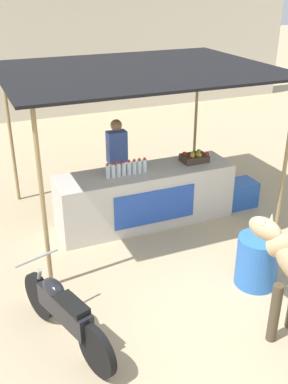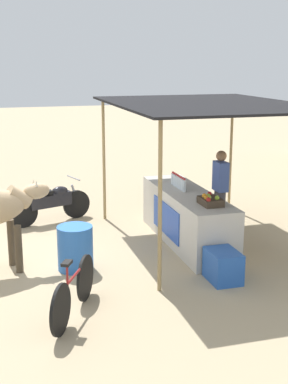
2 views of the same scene
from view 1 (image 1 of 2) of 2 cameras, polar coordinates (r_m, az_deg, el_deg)
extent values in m
plane|color=tan|center=(6.20, 8.34, -12.93)|extent=(60.00, 60.00, 0.00)
cube|color=beige|center=(13.76, -12.62, 22.59)|extent=(16.00, 0.50, 6.49)
cube|color=beige|center=(7.60, 0.17, -0.59)|extent=(3.00, 0.80, 0.96)
cube|color=#264CB2|center=(7.27, 1.43, -1.91)|extent=(1.40, 0.02, 0.58)
cube|color=black|center=(7.22, -0.77, 15.28)|extent=(4.20, 3.20, 0.04)
cylinder|color=#997F51|center=(5.80, -12.73, -1.35)|extent=(0.06, 0.06, 2.54)
cylinder|color=#997F51|center=(7.33, 17.56, 3.90)|extent=(0.06, 0.06, 2.54)
cylinder|color=#997F51|center=(8.45, -16.58, 6.87)|extent=(0.06, 0.06, 2.54)
cylinder|color=#997F51|center=(9.57, 6.63, 9.90)|extent=(0.06, 0.06, 2.54)
cylinder|color=silver|center=(7.10, -4.61, 2.59)|extent=(0.07, 0.07, 0.22)
cylinder|color=red|center=(7.06, -4.65, 3.53)|extent=(0.04, 0.04, 0.03)
cylinder|color=silver|center=(7.13, -3.93, 2.71)|extent=(0.07, 0.07, 0.22)
cylinder|color=red|center=(7.08, -3.96, 3.64)|extent=(0.04, 0.04, 0.03)
cylinder|color=silver|center=(7.16, -3.25, 2.82)|extent=(0.07, 0.07, 0.22)
cylinder|color=red|center=(7.11, -3.27, 3.75)|extent=(0.04, 0.04, 0.03)
cylinder|color=silver|center=(7.18, -2.57, 2.93)|extent=(0.07, 0.07, 0.22)
cylinder|color=red|center=(7.14, -2.59, 3.85)|extent=(0.04, 0.04, 0.03)
cylinder|color=silver|center=(7.21, -1.90, 3.04)|extent=(0.07, 0.07, 0.22)
cylinder|color=red|center=(7.17, -1.92, 3.96)|extent=(0.04, 0.04, 0.03)
cylinder|color=silver|center=(7.24, -1.24, 3.14)|extent=(0.07, 0.07, 0.22)
cylinder|color=red|center=(7.20, -1.25, 4.06)|extent=(0.04, 0.04, 0.03)
cylinder|color=silver|center=(7.27, -0.58, 3.25)|extent=(0.07, 0.07, 0.22)
cylinder|color=red|center=(7.23, -0.58, 4.16)|extent=(0.04, 0.04, 0.03)
cylinder|color=silver|center=(7.31, 0.08, 3.35)|extent=(0.07, 0.07, 0.22)
cylinder|color=red|center=(7.26, 0.08, 4.27)|extent=(0.04, 0.04, 0.03)
cube|color=#3F3326|center=(7.81, 6.41, 4.30)|extent=(0.44, 0.32, 0.12)
sphere|color=#8CB22D|center=(7.74, 6.22, 4.79)|extent=(0.08, 0.08, 0.08)
sphere|color=orange|center=(7.72, 7.05, 4.70)|extent=(0.08, 0.08, 0.08)
sphere|color=#8CB22D|center=(7.74, 6.83, 4.76)|extent=(0.08, 0.08, 0.08)
sphere|color=#8CB22D|center=(7.89, 6.96, 5.16)|extent=(0.08, 0.08, 0.08)
sphere|color=#8CB22D|center=(7.76, 6.93, 4.82)|extent=(0.08, 0.08, 0.08)
sphere|color=#B21E19|center=(7.77, 8.00, 4.78)|extent=(0.08, 0.08, 0.08)
sphere|color=orange|center=(7.67, 6.17, 4.61)|extent=(0.08, 0.08, 0.08)
sphere|color=#B21E19|center=(7.75, 5.15, 4.86)|extent=(0.08, 0.08, 0.08)
cylinder|color=#383842|center=(8.18, -3.34, 1.02)|extent=(0.22, 0.22, 0.88)
cube|color=#3F59A5|center=(7.91, -3.47, 5.77)|extent=(0.34, 0.20, 0.56)
sphere|color=#8C6647|center=(7.78, -3.55, 8.47)|extent=(0.20, 0.20, 0.20)
cube|color=blue|center=(8.45, 11.93, -0.19)|extent=(0.60, 0.44, 0.48)
cylinder|color=blue|center=(6.35, 14.18, -8.49)|extent=(0.57, 0.57, 0.72)
cylinder|color=#493D2C|center=(5.49, 16.25, -14.53)|extent=(0.12, 0.12, 0.78)
cylinder|color=tan|center=(5.21, 17.62, -6.36)|extent=(0.35, 0.50, 0.41)
ellipsoid|color=tan|center=(5.32, 15.11, -4.53)|extent=(0.33, 0.48, 0.26)
cone|color=beige|center=(5.20, 14.98, -3.53)|extent=(0.05, 0.05, 0.10)
cone|color=beige|center=(5.30, 15.92, -3.06)|extent=(0.05, 0.05, 0.10)
cylinder|color=black|center=(5.81, -13.12, -12.72)|extent=(0.27, 0.59, 0.60)
cylinder|color=black|center=(5.02, -6.01, -19.43)|extent=(0.27, 0.59, 0.60)
cube|color=black|center=(5.28, -10.04, -14.39)|extent=(0.45, 0.91, 0.28)
ellipsoid|color=black|center=(5.33, -11.45, -11.86)|extent=(0.30, 0.40, 0.20)
cube|color=black|center=(5.05, -9.06, -14.04)|extent=(0.31, 0.47, 0.10)
cylinder|color=#99999E|center=(5.44, -13.47, -8.16)|extent=(0.53, 0.20, 0.03)
cylinder|color=#99999E|center=(5.67, -13.22, -11.23)|extent=(0.11, 0.21, 0.49)
camera|label=2|loc=(11.86, 54.96, 12.66)|focal=50.00mm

